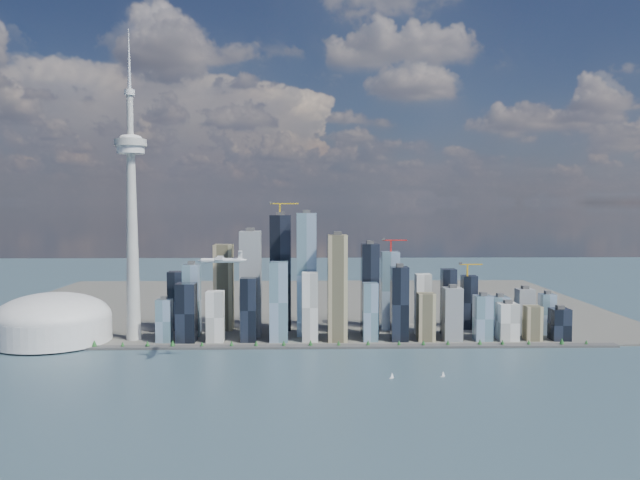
{
  "coord_description": "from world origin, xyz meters",
  "views": [
    {
      "loc": [
        11.2,
        -806.78,
        249.09
      ],
      "look_at": [
        34.44,
        260.0,
        185.14
      ],
      "focal_mm": 35.0,
      "sensor_mm": 36.0,
      "label": 1
    }
  ],
  "objects_px": {
    "needle_tower": "(132,210)",
    "airplane": "(222,260)",
    "sailboat_west": "(443,375)",
    "sailboat_east": "(392,376)",
    "dome_stadium": "(53,321)"
  },
  "relations": [
    {
      "from": "airplane",
      "to": "sailboat_west",
      "type": "relative_size",
      "value": 7.99
    },
    {
      "from": "needle_tower",
      "to": "sailboat_east",
      "type": "bearing_deg",
      "value": -29.95
    },
    {
      "from": "dome_stadium",
      "to": "sailboat_east",
      "type": "xyz_separation_m",
      "value": [
        572.13,
        -238.98,
        -36.46
      ]
    },
    {
      "from": "dome_stadium",
      "to": "airplane",
      "type": "relative_size",
      "value": 2.74
    },
    {
      "from": "sailboat_east",
      "to": "needle_tower",
      "type": "bearing_deg",
      "value": 136.1
    },
    {
      "from": "needle_tower",
      "to": "sailboat_west",
      "type": "bearing_deg",
      "value": -25.64
    },
    {
      "from": "dome_stadium",
      "to": "sailboat_west",
      "type": "distance_m",
      "value": 688.12
    },
    {
      "from": "needle_tower",
      "to": "airplane",
      "type": "height_order",
      "value": "needle_tower"
    },
    {
      "from": "airplane",
      "to": "sailboat_west",
      "type": "distance_m",
      "value": 365.64
    },
    {
      "from": "airplane",
      "to": "sailboat_west",
      "type": "xyz_separation_m",
      "value": [
        322.39,
        -63.5,
        -160.38
      ]
    },
    {
      "from": "sailboat_west",
      "to": "sailboat_east",
      "type": "distance_m",
      "value": 74.54
    },
    {
      "from": "dome_stadium",
      "to": "sailboat_east",
      "type": "distance_m",
      "value": 621.1
    },
    {
      "from": "needle_tower",
      "to": "dome_stadium",
      "type": "relative_size",
      "value": 2.75
    },
    {
      "from": "sailboat_west",
      "to": "airplane",
      "type": "bearing_deg",
      "value": 162.5
    },
    {
      "from": "dome_stadium",
      "to": "sailboat_west",
      "type": "relative_size",
      "value": 21.89
    }
  ]
}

